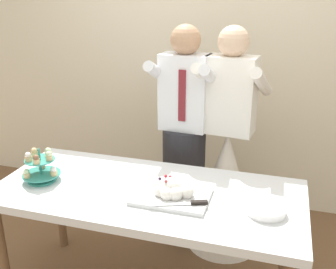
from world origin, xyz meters
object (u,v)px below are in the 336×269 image
object	(u,v)px
dessert_table	(147,201)
cupcake_stand	(41,167)
plate_stack	(266,209)
person_groom	(184,150)
person_bride	(226,175)
main_cake_tray	(172,191)

from	to	relation	value
dessert_table	cupcake_stand	distance (m)	0.68
plate_stack	cupcake_stand	bearing A→B (deg)	-179.41
person_groom	person_bride	distance (m)	0.36
dessert_table	main_cake_tray	world-z (taller)	main_cake_tray
cupcake_stand	plate_stack	bearing A→B (deg)	0.59
dessert_table	cupcake_stand	world-z (taller)	cupcake_stand
person_groom	person_bride	xyz separation A→B (m)	(0.32, 0.01, -0.16)
person_groom	cupcake_stand	bearing A→B (deg)	-131.37
person_bride	main_cake_tray	bearing A→B (deg)	-104.40
plate_stack	person_bride	size ratio (longest dim) A/B	0.13
cupcake_stand	main_cake_tray	bearing A→B (deg)	2.27
main_cake_tray	plate_stack	xyz separation A→B (m)	(0.52, -0.02, -0.02)
plate_stack	person_groom	xyz separation A→B (m)	(-0.64, 0.77, -0.05)
plate_stack	person_bride	distance (m)	0.87
cupcake_stand	plate_stack	xyz separation A→B (m)	(1.33, 0.01, -0.07)
plate_stack	person_groom	size ratio (longest dim) A/B	0.13
main_cake_tray	person_groom	world-z (taller)	person_groom
person_bride	plate_stack	bearing A→B (deg)	-67.74
person_bride	person_groom	bearing A→B (deg)	-178.59
dessert_table	main_cake_tray	distance (m)	0.21
dessert_table	cupcake_stand	xyz separation A→B (m)	(-0.65, -0.08, 0.16)
person_bride	dessert_table	bearing A→B (deg)	-116.60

